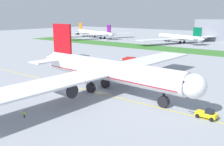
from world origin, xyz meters
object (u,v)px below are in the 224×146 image
at_px(parked_airliner_far_left, 86,32).
at_px(airliner_foreground, 106,70).
at_px(pushback_tug, 207,114).
at_px(ground_crew_wingwalker_port, 24,114).
at_px(service_truck_baggage_loader, 129,60).
at_px(parked_airliner_far_centre, 102,34).
at_px(traffic_cone_port_wing, 21,87).
at_px(parked_airliner_far_right, 180,38).

bearing_deg(parked_airliner_far_left, airliner_foreground, -44.62).
xyz_separation_m(pushback_tug, ground_crew_wingwalker_port, (-31.55, -24.38, -0.03)).
xyz_separation_m(airliner_foreground, pushback_tug, (29.72, -1.48, -5.48)).
xyz_separation_m(service_truck_baggage_loader, parked_airliner_far_left, (-116.95, 93.87, 2.98)).
bearing_deg(parked_airliner_far_centre, service_truck_baggage_loader, -43.71).
bearing_deg(service_truck_baggage_loader, parked_airliner_far_centre, 136.29).
bearing_deg(airliner_foreground, traffic_cone_port_wing, -151.82).
bearing_deg(ground_crew_wingwalker_port, airliner_foreground, 85.95).
bearing_deg(parked_airliner_far_centre, ground_crew_wingwalker_port, -54.79).
bearing_deg(parked_airliner_far_left, service_truck_baggage_loader, -38.75).
distance_m(pushback_tug, traffic_cone_port_wing, 54.58).
bearing_deg(traffic_cone_port_wing, service_truck_baggage_loader, 85.98).
relative_size(parked_airliner_far_left, parked_airliner_far_right, 0.79).
height_order(traffic_cone_port_wing, parked_airliner_far_centre, parked_airliner_far_centre).
bearing_deg(service_truck_baggage_loader, pushback_tug, -40.67).
bearing_deg(parked_airliner_far_right, parked_airliner_far_centre, -172.83).
xyz_separation_m(ground_crew_wingwalker_port, parked_airliner_far_centre, (-107.87, 152.88, 3.53)).
bearing_deg(ground_crew_wingwalker_port, traffic_cone_port_wing, 148.92).
distance_m(traffic_cone_port_wing, parked_airliner_far_left, 186.13).
relative_size(traffic_cone_port_wing, service_truck_baggage_loader, 0.09).
bearing_deg(traffic_cone_port_wing, parked_airliner_far_left, 127.45).
distance_m(pushback_tug, parked_airliner_far_left, 215.39).
bearing_deg(airliner_foreground, parked_airliner_far_centre, 130.82).
distance_m(traffic_cone_port_wing, service_truck_baggage_loader, 53.99).
height_order(traffic_cone_port_wing, parked_airliner_far_left, parked_airliner_far_left).
bearing_deg(parked_airliner_far_left, ground_crew_wingwalker_port, -50.00).
relative_size(pushback_tug, parked_airliner_far_centre, 0.10).
relative_size(airliner_foreground, parked_airliner_far_centre, 1.43).
distance_m(traffic_cone_port_wing, parked_airliner_far_centre, 164.12).
bearing_deg(parked_airliner_far_left, parked_airliner_far_centre, -16.45).
height_order(pushback_tug, parked_airliner_far_right, parked_airliner_far_right).
distance_m(airliner_foreground, service_truck_baggage_loader, 45.97).
bearing_deg(ground_crew_wingwalker_port, parked_airliner_far_left, 130.00).
relative_size(airliner_foreground, parked_airliner_far_right, 1.19).
height_order(ground_crew_wingwalker_port, parked_airliner_far_left, parked_airliner_far_left).
height_order(parked_airliner_far_left, parked_airliner_far_right, parked_airliner_far_left).
relative_size(pushback_tug, ground_crew_wingwalker_port, 3.86).
distance_m(airliner_foreground, traffic_cone_port_wing, 27.58).
bearing_deg(pushback_tug, parked_airliner_far_left, 140.66).
bearing_deg(service_truck_baggage_loader, parked_airliner_far_left, 141.25).
xyz_separation_m(airliner_foreground, traffic_cone_port_wing, (-23.69, -12.69, -6.22)).
bearing_deg(pushback_tug, ground_crew_wingwalker_port, -142.31).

